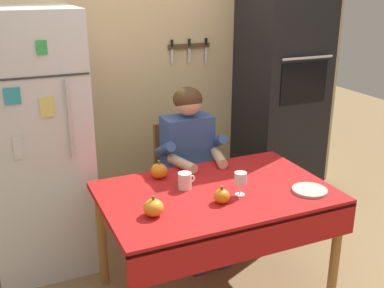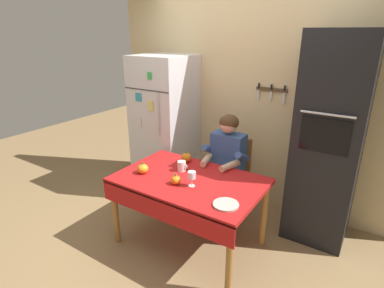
{
  "view_description": "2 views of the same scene",
  "coord_description": "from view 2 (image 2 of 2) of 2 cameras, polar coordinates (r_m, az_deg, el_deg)",
  "views": [
    {
      "loc": [
        -1.18,
        -2.22,
        1.96
      ],
      "look_at": [
        -0.11,
        0.22,
        1.02
      ],
      "focal_mm": 43.72,
      "sensor_mm": 36.0,
      "label": 1
    },
    {
      "loc": [
        1.46,
        -2.12,
        2.08
      ],
      "look_at": [
        -0.05,
        0.23,
        1.04
      ],
      "focal_mm": 28.75,
      "sensor_mm": 36.0,
      "label": 2
    }
  ],
  "objects": [
    {
      "name": "serving_tray",
      "position": [
        2.56,
        6.3,
        -11.11
      ],
      "size": [
        0.21,
        0.21,
        0.02
      ],
      "primitive_type": "cylinder",
      "color": "#B7B2A8",
      "rests_on": "dining_table"
    },
    {
      "name": "dining_table",
      "position": [
        2.99,
        -0.74,
        -8.02
      ],
      "size": [
        1.4,
        0.9,
        0.74
      ],
      "color": "#9E6B33",
      "rests_on": "ground"
    },
    {
      "name": "back_wall_assembly",
      "position": [
        3.82,
        10.59,
        8.23
      ],
      "size": [
        3.7,
        0.13,
        2.6
      ],
      "color": "#D1B784",
      "rests_on": "ground"
    },
    {
      "name": "pumpkin_medium",
      "position": [
        3.1,
        -9.12,
        -4.54
      ],
      "size": [
        0.11,
        0.11,
        0.12
      ],
      "color": "orange",
      "rests_on": "dining_table"
    },
    {
      "name": "wall_oven",
      "position": [
        3.31,
        24.0,
        0.4
      ],
      "size": [
        0.6,
        0.64,
        2.1
      ],
      "color": "black",
      "rests_on": "ground"
    },
    {
      "name": "seated_person",
      "position": [
        3.39,
        6.15,
        -3.08
      ],
      "size": [
        0.47,
        0.55,
        1.25
      ],
      "color": "#38384C",
      "rests_on": "ground"
    },
    {
      "name": "coffee_mug",
      "position": [
        3.11,
        -1.92,
        -4.11
      ],
      "size": [
        0.11,
        0.08,
        0.1
      ],
      "color": "white",
      "rests_on": "dining_table"
    },
    {
      "name": "chair_behind_person",
      "position": [
        3.64,
        7.38,
        -5.35
      ],
      "size": [
        0.4,
        0.4,
        0.93
      ],
      "color": "brown",
      "rests_on": "ground"
    },
    {
      "name": "refrigerator",
      "position": [
        4.08,
        -5.02,
        3.47
      ],
      "size": [
        0.68,
        0.71,
        1.8
      ],
      "color": "silver",
      "rests_on": "ground"
    },
    {
      "name": "pumpkin_small",
      "position": [
        3.32,
        -1.09,
        -2.5
      ],
      "size": [
        0.11,
        0.11,
        0.12
      ],
      "color": "orange",
      "rests_on": "dining_table"
    },
    {
      "name": "pumpkin_large",
      "position": [
        2.86,
        -3.05,
        -6.67
      ],
      "size": [
        0.09,
        0.09,
        0.11
      ],
      "color": "orange",
      "rests_on": "dining_table"
    },
    {
      "name": "ground_plane",
      "position": [
        3.31,
        -1.47,
        -18.63
      ],
      "size": [
        10.0,
        10.0,
        0.0
      ],
      "primitive_type": "plane",
      "color": "#93754C",
      "rests_on": "ground"
    },
    {
      "name": "wine_glass",
      "position": [
        2.79,
        -0.05,
        -5.9
      ],
      "size": [
        0.07,
        0.07,
        0.15
      ],
      "color": "white",
      "rests_on": "dining_table"
    }
  ]
}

